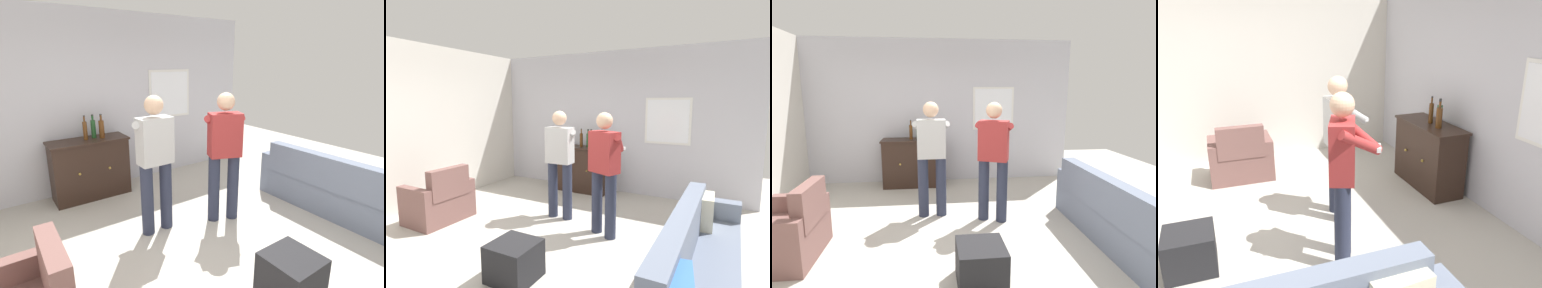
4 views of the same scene
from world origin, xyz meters
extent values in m
plane|color=#B2ADA3|center=(0.00, 0.00, 0.00)|extent=(10.40, 10.40, 0.00)
cube|color=silver|center=(0.00, 2.66, 1.40)|extent=(5.20, 0.12, 2.80)
cube|color=silver|center=(-2.66, 0.00, 1.40)|extent=(0.12, 5.20, 2.80)
cube|color=brown|center=(-1.81, -0.11, 0.20)|extent=(0.65, 0.65, 0.40)
cube|color=brown|center=(-1.55, -0.11, 0.62)|extent=(0.15, 0.64, 0.45)
cube|color=brown|center=(-1.81, -0.49, 0.30)|extent=(0.64, 0.13, 0.60)
cube|color=brown|center=(-1.80, 0.27, 0.30)|extent=(0.64, 0.13, 0.60)
cube|color=black|center=(-0.57, 2.30, 0.44)|extent=(1.11, 0.44, 0.88)
cube|color=black|center=(-0.57, 2.30, 0.90)|extent=(1.15, 0.48, 0.03)
sphere|color=#B79338|center=(-0.79, 2.06, 0.48)|extent=(0.04, 0.04, 0.04)
sphere|color=#B79338|center=(-0.35, 2.06, 0.48)|extent=(0.04, 0.04, 0.04)
cylinder|color=#1E4C23|center=(-0.46, 2.35, 1.05)|extent=(0.07, 0.07, 0.27)
cylinder|color=#1E4C23|center=(-0.46, 2.35, 1.22)|extent=(0.03, 0.03, 0.07)
cylinder|color=#262626|center=(-0.46, 2.35, 1.26)|extent=(0.04, 0.04, 0.02)
cylinder|color=#593314|center=(-0.59, 2.31, 1.04)|extent=(0.06, 0.06, 0.27)
cylinder|color=#593314|center=(-0.59, 2.31, 1.22)|extent=(0.02, 0.02, 0.08)
cylinder|color=#262626|center=(-0.59, 2.31, 1.27)|extent=(0.03, 0.03, 0.02)
cylinder|color=#593314|center=(-0.35, 2.28, 1.04)|extent=(0.08, 0.08, 0.26)
cylinder|color=#593314|center=(-0.35, 2.28, 1.22)|extent=(0.03, 0.03, 0.09)
cylinder|color=#262626|center=(-0.35, 2.28, 1.27)|extent=(0.04, 0.04, 0.02)
cube|color=black|center=(0.24, -0.79, 0.20)|extent=(0.46, 0.46, 0.40)
cylinder|color=#282D42|center=(-0.34, 0.85, 0.44)|extent=(0.15, 0.15, 0.88)
cylinder|color=#282D42|center=(-0.08, 0.86, 0.44)|extent=(0.15, 0.15, 0.88)
cube|color=#B7B7B7|center=(-0.21, 0.86, 1.16)|extent=(0.40, 0.23, 0.55)
sphere|color=#D8AD8C|center=(-0.21, 0.86, 1.57)|extent=(0.22, 0.22, 0.22)
cylinder|color=#B7B7B7|center=(-0.33, 1.01, 1.27)|extent=(0.32, 0.41, 0.29)
cylinder|color=#B7B7B7|center=(-0.10, 1.02, 1.27)|extent=(0.33, 0.40, 0.29)
cube|color=white|center=(-0.22, 1.18, 1.18)|extent=(0.15, 0.04, 0.04)
cylinder|color=#282D42|center=(0.52, 0.65, 0.44)|extent=(0.15, 0.15, 0.88)
cylinder|color=#282D42|center=(0.76, 0.55, 0.44)|extent=(0.15, 0.15, 0.88)
cube|color=#9E2D2D|center=(0.64, 0.60, 1.16)|extent=(0.45, 0.36, 0.55)
sphere|color=#D8AD8C|center=(0.64, 0.60, 1.57)|extent=(0.22, 0.22, 0.22)
cylinder|color=#9E2D2D|center=(0.59, 0.79, 1.27)|extent=(0.42, 0.31, 0.29)
cylinder|color=#9E2D2D|center=(0.81, 0.71, 1.27)|extent=(0.19, 0.45, 0.29)
cube|color=white|center=(0.76, 0.90, 1.18)|extent=(0.15, 0.09, 0.04)
camera|label=1|loc=(-1.79, -2.11, 2.06)|focal=28.00mm
camera|label=2|loc=(2.17, -3.01, 1.82)|focal=28.00mm
camera|label=3|loc=(-0.21, -3.37, 1.86)|focal=28.00mm
camera|label=4|loc=(3.57, -0.46, 2.29)|focal=35.00mm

